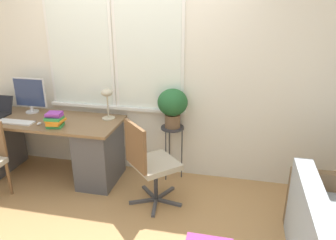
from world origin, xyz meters
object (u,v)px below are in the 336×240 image
(mouse, at_px, (39,124))
(office_chair_swivel, at_px, (149,162))
(desk_lamp, at_px, (107,97))
(potted_plant, at_px, (173,105))
(keyboard, at_px, (16,122))
(monitor, at_px, (30,94))
(plant_stand, at_px, (172,133))
(book_stack, at_px, (55,120))

(mouse, bearing_deg, office_chair_swivel, -6.21)
(desk_lamp, height_order, office_chair_swivel, desk_lamp)
(desk_lamp, relative_size, potted_plant, 0.79)
(keyboard, xyz_separation_m, mouse, (0.31, 0.00, 0.01))
(mouse, height_order, office_chair_swivel, office_chair_swivel)
(office_chair_swivel, relative_size, potted_plant, 2.05)
(monitor, relative_size, keyboard, 1.00)
(mouse, distance_m, office_chair_swivel, 1.37)
(desk_lamp, xyz_separation_m, plant_stand, (0.76, 0.10, -0.43))
(desk_lamp, distance_m, potted_plant, 0.77)
(keyboard, relative_size, book_stack, 2.18)
(keyboard, bearing_deg, book_stack, -1.23)
(plant_stand, bearing_deg, potted_plant, -63.43)
(book_stack, distance_m, office_chair_swivel, 1.18)
(mouse, distance_m, potted_plant, 1.54)
(office_chair_swivel, distance_m, plant_stand, 0.63)
(keyboard, xyz_separation_m, book_stack, (0.52, -0.01, 0.07))
(monitor, xyz_separation_m, desk_lamp, (1.03, -0.01, 0.04))
(mouse, height_order, book_stack, book_stack)
(monitor, height_order, potted_plant, monitor)
(monitor, distance_m, office_chair_swivel, 1.82)
(mouse, distance_m, book_stack, 0.22)
(desk_lamp, bearing_deg, monitor, 179.55)
(desk_lamp, height_order, potted_plant, potted_plant)
(potted_plant, bearing_deg, keyboard, -165.24)
(keyboard, bearing_deg, office_chair_swivel, -5.02)
(office_chair_swivel, bearing_deg, plant_stand, -55.49)
(potted_plant, bearing_deg, office_chair_swivel, -101.20)
(monitor, xyz_separation_m, book_stack, (0.55, -0.39, -0.15))
(mouse, relative_size, potted_plant, 0.14)
(book_stack, relative_size, plant_stand, 0.30)
(office_chair_swivel, bearing_deg, mouse, 39.50)
(potted_plant, bearing_deg, desk_lamp, -172.85)
(office_chair_swivel, distance_m, potted_plant, 0.76)
(mouse, relative_size, desk_lamp, 0.17)
(plant_stand, bearing_deg, keyboard, -165.24)
(desk_lamp, bearing_deg, mouse, -152.02)
(monitor, bearing_deg, keyboard, -85.50)
(mouse, distance_m, plant_stand, 1.54)
(mouse, relative_size, office_chair_swivel, 0.07)
(keyboard, distance_m, potted_plant, 1.83)
(mouse, bearing_deg, book_stack, -3.30)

